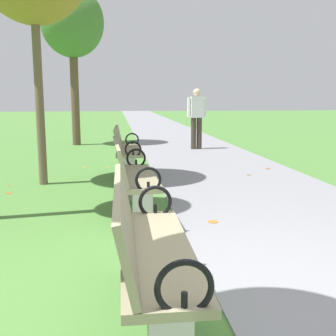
{
  "coord_description": "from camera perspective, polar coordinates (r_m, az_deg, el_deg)",
  "views": [
    {
      "loc": [
        -0.68,
        -2.38,
        1.42
      ],
      "look_at": [
        -0.05,
        2.62,
        0.55
      ],
      "focal_mm": 44.24,
      "sensor_mm": 36.0,
      "label": 1
    }
  ],
  "objects": [
    {
      "name": "paved_walkway",
      "position": [
        20.53,
        -1.46,
        5.83
      ],
      "size": [
        2.75,
        44.0,
        0.02
      ],
      "primitive_type": "cube",
      "color": "gray",
      "rests_on": "ground"
    },
    {
      "name": "ground_plane",
      "position": [
        2.85,
        8.12,
        -20.11
      ],
      "size": [
        80.0,
        80.0,
        0.0
      ],
      "primitive_type": "plane",
      "color": "#4C7F38"
    },
    {
      "name": "park_bench_1",
      "position": [
        2.61,
        -2.84,
        -11.13
      ],
      "size": [
        0.49,
        1.61,
        0.9
      ],
      "color": "gray",
      "rests_on": "ground"
    },
    {
      "name": "park_bench_3",
      "position": [
        7.41,
        -5.77,
        2.49
      ],
      "size": [
        0.52,
        1.61,
        0.9
      ],
      "color": "gray",
      "rests_on": "ground"
    },
    {
      "name": "pedestrian_walking",
      "position": [
        11.24,
        3.96,
        7.25
      ],
      "size": [
        0.53,
        0.25,
        1.62
      ],
      "color": "#3D3328",
      "rests_on": "paved_walkway"
    },
    {
      "name": "scattered_leaves",
      "position": [
        4.42,
        4.31,
        -8.76
      ],
      "size": [
        5.09,
        8.22,
        0.02
      ],
      "color": "gold",
      "rests_on": "ground"
    },
    {
      "name": "park_bench_2",
      "position": [
        4.94,
        -4.99,
        -1.16
      ],
      "size": [
        0.52,
        1.61,
        0.9
      ],
      "color": "gray",
      "rests_on": "ground"
    },
    {
      "name": "tree_4",
      "position": [
        12.81,
        -13.05,
        18.77
      ],
      "size": [
        1.8,
        1.8,
        4.52
      ],
      "color": "brown",
      "rests_on": "ground"
    }
  ]
}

